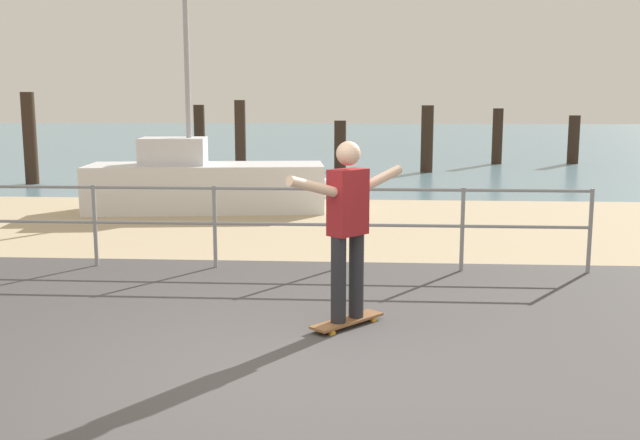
% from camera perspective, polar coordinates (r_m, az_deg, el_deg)
% --- Properties ---
extents(ground_plane, '(24.00, 10.00, 0.04)m').
position_cam_1_polar(ground_plane, '(4.79, -6.14, -16.66)').
color(ground_plane, '#474444').
rests_on(ground_plane, ground).
extents(beach_strip, '(24.00, 6.00, 0.04)m').
position_cam_1_polar(beach_strip, '(12.44, 0.10, -0.33)').
color(beach_strip, tan).
rests_on(beach_strip, ground).
extents(sea_surface, '(72.00, 50.00, 0.04)m').
position_cam_1_polar(sea_surface, '(40.30, 2.60, 6.39)').
color(sea_surface, slate).
rests_on(sea_surface, ground).
extents(railing_fence, '(10.74, 0.05, 1.05)m').
position_cam_1_polar(railing_fence, '(9.33, -12.84, 0.49)').
color(railing_fence, gray).
rests_on(railing_fence, ground).
extents(sailboat, '(5.04, 1.91, 5.74)m').
position_cam_1_polar(sailboat, '(13.95, -8.23, 2.81)').
color(sailboat, silver).
rests_on(sailboat, ground).
extents(skateboard, '(0.68, 0.73, 0.08)m').
position_cam_1_polar(skateboard, '(6.84, 2.14, -7.90)').
color(skateboard, brown).
rests_on(skateboard, ground).
extents(skateboarder, '(1.03, 1.14, 1.65)m').
position_cam_1_polar(skateboarder, '(6.62, 2.19, -0.02)').
color(skateboarder, '#26262B').
rests_on(skateboarder, skateboard).
extents(groyne_post_0, '(0.33, 0.33, 2.29)m').
position_cam_1_polar(groyne_post_0, '(19.57, -21.74, 5.92)').
color(groyne_post_0, '#332319').
rests_on(groyne_post_0, ground).
extents(groyne_post_1, '(0.38, 0.38, 1.93)m').
position_cam_1_polar(groyne_post_1, '(25.93, -9.41, 6.75)').
color(groyne_post_1, '#332319').
rests_on(groyne_post_1, ground).
extents(groyne_post_2, '(0.29, 0.29, 2.09)m').
position_cam_1_polar(groyne_post_2, '(19.31, -6.25, 6.20)').
color(groyne_post_2, '#332319').
rests_on(groyne_post_2, ground).
extents(groyne_post_3, '(0.35, 0.35, 1.50)m').
position_cam_1_polar(groyne_post_3, '(21.64, 1.58, 5.80)').
color(groyne_post_3, '#332319').
rests_on(groyne_post_3, ground).
extents(groyne_post_4, '(0.35, 0.35, 1.94)m').
position_cam_1_polar(groyne_post_4, '(21.38, 8.37, 6.26)').
color(groyne_post_4, '#332319').
rests_on(groyne_post_4, ground).
extents(groyne_post_5, '(0.33, 0.33, 1.83)m').
position_cam_1_polar(groyne_post_5, '(24.66, 13.70, 6.36)').
color(groyne_post_5, '#332319').
rests_on(groyne_post_5, ground).
extents(groyne_post_6, '(0.37, 0.37, 1.60)m').
position_cam_1_polar(groyne_post_6, '(25.47, 19.22, 5.94)').
color(groyne_post_6, '#332319').
rests_on(groyne_post_6, ground).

